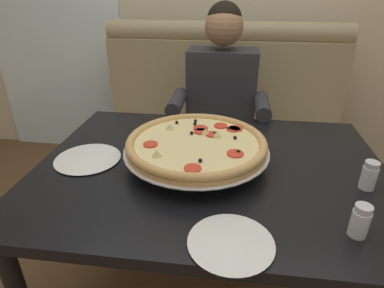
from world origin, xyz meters
The scene contains 9 objects.
booth_bench centered at (0.00, 0.96, 0.40)m, with size 1.65×0.78×1.13m.
dining_table centered at (0.00, 0.00, 0.65)m, with size 1.32×0.99×0.73m.
diner_main centered at (0.00, 0.70, 0.71)m, with size 0.54×0.64×1.27m.
pizza centered at (-0.05, 0.01, 0.81)m, with size 0.55×0.55×0.12m.
shaker_pepper_flakes centered at (0.54, -0.08, 0.77)m, with size 0.05×0.05×0.10m.
shaker_oregano centered at (0.43, -0.33, 0.77)m, with size 0.05×0.05×0.10m.
plate_near_left centered at (0.09, -0.41, 0.74)m, with size 0.24×0.24×0.02m.
plate_near_right centered at (-0.48, -0.02, 0.74)m, with size 0.26×0.26×0.02m.
patio_chair centered at (-1.43, 2.10, 0.52)m, with size 0.43×0.43×0.86m.
Camera 1 is at (0.07, -1.07, 1.36)m, focal length 30.12 mm.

